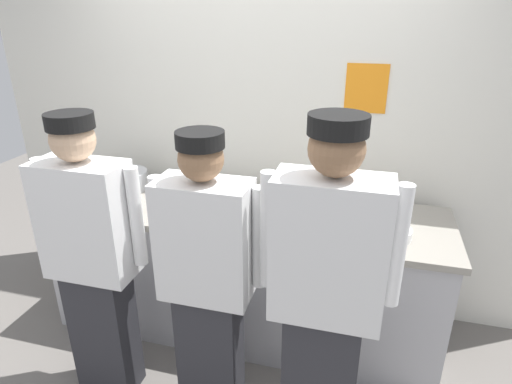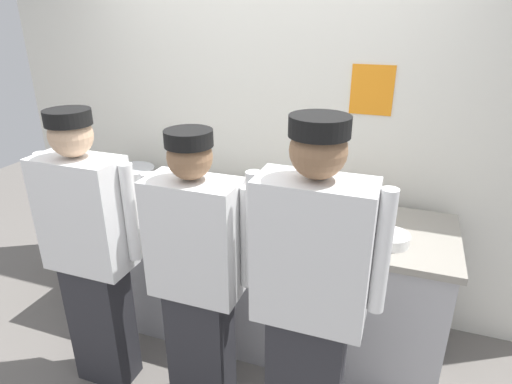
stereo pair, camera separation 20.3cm
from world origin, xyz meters
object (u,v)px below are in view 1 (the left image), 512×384
(plate_stack_rear, at_px, (354,219))
(sheet_tray, at_px, (207,203))
(mixing_bowl_steel, at_px, (126,180))
(ramekin_green_sauce, at_px, (302,225))
(squeeze_bottle_primary, at_px, (353,195))
(chef_near_left, at_px, (93,257))
(plate_stack_front, at_px, (393,233))
(ramekin_yellow_sauce, at_px, (264,198))
(chef_center, at_px, (207,278))
(chef_far_right, at_px, (326,294))
(deli_cup, at_px, (123,203))

(plate_stack_rear, bearing_deg, sheet_tray, 178.02)
(mixing_bowl_steel, height_order, ramekin_green_sauce, mixing_bowl_steel)
(mixing_bowl_steel, distance_m, squeeze_bottle_primary, 1.58)
(chef_near_left, bearing_deg, plate_stack_rear, 27.57)
(plate_stack_front, bearing_deg, ramekin_green_sauce, -177.77)
(squeeze_bottle_primary, distance_m, ramekin_yellow_sauce, 0.58)
(chef_near_left, bearing_deg, ramekin_yellow_sauce, 50.74)
(chef_center, height_order, plate_stack_rear, chef_center)
(chef_center, height_order, plate_stack_front, chef_center)
(plate_stack_front, xyz_separation_m, mixing_bowl_steel, (-1.82, 0.27, 0.03))
(chef_near_left, distance_m, chef_far_right, 1.24)
(plate_stack_rear, xyz_separation_m, squeeze_bottle_primary, (-0.03, 0.24, 0.05))
(plate_stack_rear, relative_size, ramekin_green_sauce, 2.24)
(chef_near_left, relative_size, sheet_tray, 3.10)
(plate_stack_front, bearing_deg, squeeze_bottle_primary, 123.97)
(chef_far_right, relative_size, mixing_bowl_steel, 5.77)
(sheet_tray, relative_size, ramekin_yellow_sauce, 6.07)
(chef_near_left, relative_size, squeeze_bottle_primary, 9.37)
(chef_far_right, height_order, ramekin_green_sauce, chef_far_right)
(plate_stack_front, distance_m, mixing_bowl_steel, 1.84)
(chef_near_left, distance_m, ramekin_green_sauce, 1.17)
(squeeze_bottle_primary, xyz_separation_m, deli_cup, (-1.40, -0.44, -0.03))
(plate_stack_rear, height_order, ramekin_green_sauce, plate_stack_rear)
(plate_stack_front, xyz_separation_m, plate_stack_rear, (-0.22, 0.12, 0.01))
(deli_cup, bearing_deg, ramekin_green_sauce, 2.84)
(chef_near_left, relative_size, ramekin_green_sauce, 16.53)
(chef_center, bearing_deg, squeeze_bottle_primary, 54.99)
(chef_center, relative_size, ramekin_green_sauce, 16.08)
(plate_stack_front, bearing_deg, plate_stack_rear, 151.26)
(plate_stack_front, distance_m, plate_stack_rear, 0.25)
(plate_stack_rear, height_order, deli_cup, deli_cup)
(ramekin_green_sauce, bearing_deg, chef_center, -125.60)
(squeeze_bottle_primary, distance_m, ramekin_green_sauce, 0.47)
(chef_far_right, bearing_deg, sheet_tray, 137.70)
(chef_center, xyz_separation_m, ramekin_yellow_sauce, (0.07, 0.87, 0.08))
(chef_far_right, bearing_deg, mixing_bowl_steel, 149.35)
(mixing_bowl_steel, height_order, sheet_tray, mixing_bowl_steel)
(ramekin_yellow_sauce, bearing_deg, plate_stack_front, -21.01)
(plate_stack_front, height_order, plate_stack_rear, plate_stack_rear)
(chef_center, bearing_deg, ramekin_green_sauce, 54.40)
(chef_far_right, height_order, sheet_tray, chef_far_right)
(ramekin_green_sauce, relative_size, ramekin_yellow_sauce, 1.14)
(plate_stack_rear, height_order, squeeze_bottle_primary, squeeze_bottle_primary)
(plate_stack_rear, xyz_separation_m, sheet_tray, (-0.94, 0.03, -0.02))
(chef_far_right, xyz_separation_m, ramekin_yellow_sauce, (-0.52, 0.95, 0.01))
(mixing_bowl_steel, relative_size, sheet_tray, 0.56)
(ramekin_green_sauce, bearing_deg, plate_stack_front, 2.23)
(ramekin_yellow_sauce, bearing_deg, squeeze_bottle_primary, 5.08)
(sheet_tray, relative_size, squeeze_bottle_primary, 3.02)
(ramekin_yellow_sauce, bearing_deg, plate_stack_rear, -17.93)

